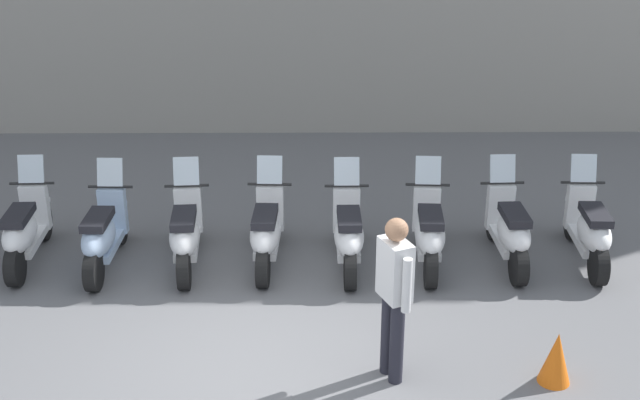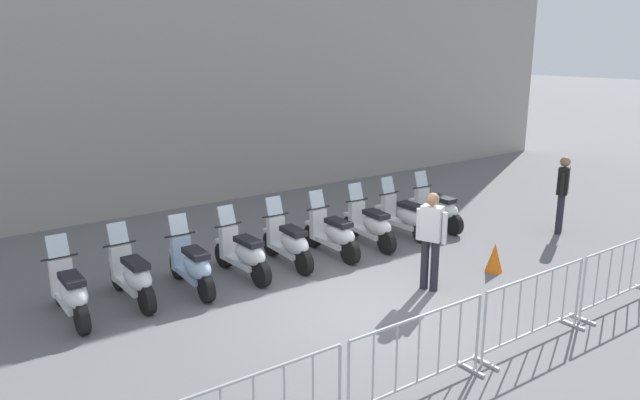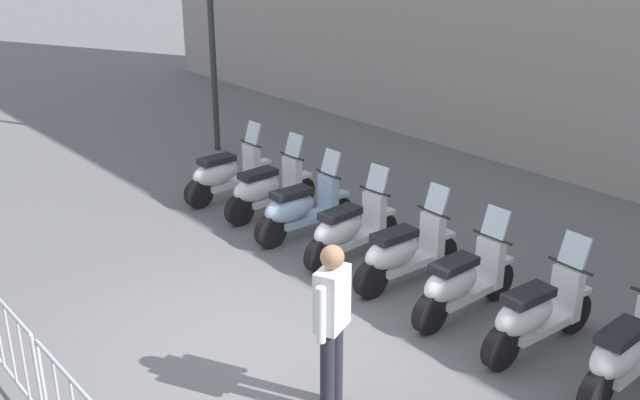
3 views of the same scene
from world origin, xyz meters
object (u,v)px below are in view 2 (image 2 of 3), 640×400
object	(u,v)px
motorcycle_3	(244,254)
motorcycle_8	(437,210)
officer_near_row_end	(562,190)
officer_mid_plaza	(431,236)
barrier_segment_2	(534,310)
motorcycle_6	(371,225)
motorcycle_1	(133,277)
motorcycle_4	(289,243)
motorcycle_2	(193,266)
motorcycle_5	(333,234)
motorcycle_0	(71,293)
motorcycle_7	(405,217)
barrier_segment_3	(621,275)
barrier_segment_1	(418,356)
traffic_cone	(495,258)

from	to	relation	value
motorcycle_3	motorcycle_8	size ratio (longest dim) A/B	1.00
officer_near_row_end	officer_mid_plaza	world-z (taller)	same
barrier_segment_2	officer_near_row_end	world-z (taller)	officer_near_row_end
motorcycle_6	motorcycle_1	bearing A→B (deg)	171.39
motorcycle_4	motorcycle_1	bearing A→B (deg)	171.34
motorcycle_6	motorcycle_8	bearing A→B (deg)	-5.96
motorcycle_2	motorcycle_8	distance (m)	6.00
motorcycle_5	officer_near_row_end	world-z (taller)	officer_near_row_end
barrier_segment_2	motorcycle_6	bearing A→B (deg)	71.74
motorcycle_0	motorcycle_7	distance (m)	7.00
motorcycle_7	officer_mid_plaza	xyz separation A→B (m)	(-1.96, -2.15, 0.53)
motorcycle_2	barrier_segment_3	xyz separation A→B (m)	(4.74, -5.23, 0.07)
motorcycle_5	motorcycle_7	size ratio (longest dim) A/B	1.00
motorcycle_5	motorcycle_2	bearing A→B (deg)	172.48
barrier_segment_1	barrier_segment_3	distance (m)	4.52
motorcycle_1	motorcycle_8	xyz separation A→B (m)	(6.93, -0.96, 0.00)
barrier_segment_3	officer_near_row_end	distance (m)	3.90
motorcycle_4	motorcycle_6	bearing A→B (deg)	-8.54
motorcycle_4	traffic_cone	distance (m)	3.85
officer_near_row_end	traffic_cone	size ratio (longest dim) A/B	3.15
motorcycle_3	barrier_segment_1	world-z (taller)	motorcycle_3
motorcycle_0	motorcycle_8	bearing A→B (deg)	-7.10
motorcycle_0	officer_near_row_end	xyz separation A→B (m)	(9.69, -3.03, 0.53)
motorcycle_8	barrier_segment_3	distance (m)	4.69
motorcycle_1	motorcycle_3	size ratio (longest dim) A/B	1.00
motorcycle_6	officer_near_row_end	bearing A→B (deg)	-31.01
motorcycle_7	motorcycle_8	distance (m)	0.99
motorcycle_5	barrier_segment_1	size ratio (longest dim) A/B	0.80
motorcycle_1	motorcycle_2	size ratio (longest dim) A/B	1.00
motorcycle_2	motorcycle_3	xyz separation A→B (m)	(1.00, -0.11, 0.00)
motorcycle_1	traffic_cone	world-z (taller)	motorcycle_1
motorcycle_7	motorcycle_8	size ratio (longest dim) A/B	1.00
officer_mid_plaza	traffic_cone	size ratio (longest dim) A/B	3.15
motorcycle_4	barrier_segment_3	xyz separation A→B (m)	(2.75, -5.03, 0.07)
motorcycle_3	motorcycle_4	size ratio (longest dim) A/B	1.00
motorcycle_8	officer_mid_plaza	size ratio (longest dim) A/B	0.99
motorcycle_2	barrier_segment_1	world-z (taller)	motorcycle_2
barrier_segment_3	officer_mid_plaza	world-z (taller)	officer_mid_plaza
motorcycle_1	barrier_segment_1	size ratio (longest dim) A/B	0.80
officer_mid_plaza	motorcycle_8	bearing A→B (deg)	34.49
motorcycle_2	motorcycle_3	size ratio (longest dim) A/B	1.00
motorcycle_3	motorcycle_6	distance (m)	2.99
officer_mid_plaza	motorcycle_3	bearing A→B (deg)	127.43
motorcycle_1	motorcycle_2	xyz separation A→B (m)	(0.97, -0.25, 0.00)
motorcycle_8	barrier_segment_3	world-z (taller)	motorcycle_8
motorcycle_0	barrier_segment_1	xyz separation A→B (m)	(2.24, -4.92, 0.07)
barrier_segment_1	barrier_segment_2	distance (m)	2.26
motorcycle_1	motorcycle_6	distance (m)	4.99
motorcycle_2	motorcycle_6	distance (m)	4.00
motorcycle_2	barrier_segment_2	size ratio (longest dim) A/B	0.80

